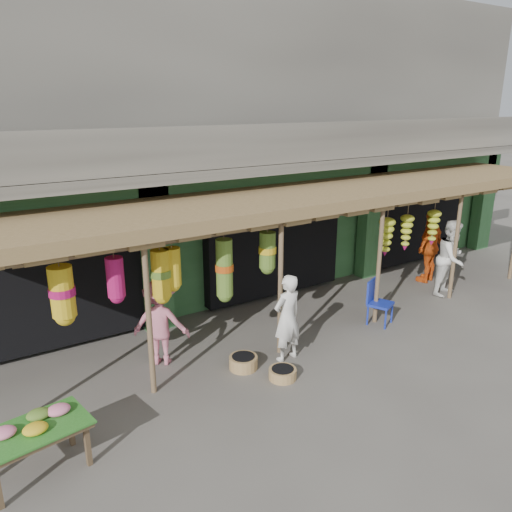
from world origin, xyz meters
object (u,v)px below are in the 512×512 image
blue_chair (377,300)px  person_vendor (430,246)px  person_right (451,258)px  person_shopper (161,322)px  person_front (287,318)px  flower_table (34,430)px

blue_chair → person_vendor: 3.27m
person_right → person_shopper: size_ratio=1.17×
blue_chair → person_right: person_right is taller
person_vendor → person_front: bearing=0.9°
blue_chair → person_vendor: (3.04, 1.13, 0.41)m
blue_chair → person_vendor: size_ratio=0.50×
blue_chair → person_shopper: 4.56m
blue_chair → flower_table: bearing=163.7°
blue_chair → person_shopper: size_ratio=0.61×
flower_table → person_shopper: size_ratio=0.90×
person_right → person_vendor: bearing=55.4°
person_front → person_vendor: (5.54, 1.36, 0.13)m
person_front → person_shopper: person_front is taller
person_right → person_vendor: 0.95m
person_right → flower_table: bearing=172.2°
person_front → person_shopper: size_ratio=1.04×
person_right → person_shopper: 7.21m
person_vendor → person_shopper: person_vendor is taller
person_shopper → flower_table: bearing=74.1°
person_front → flower_table: bearing=2.1°
flower_table → person_front: size_ratio=0.87×
blue_chair → person_shopper: person_shopper is taller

